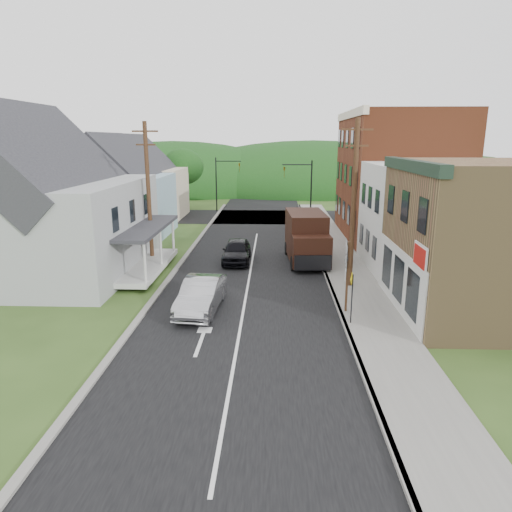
# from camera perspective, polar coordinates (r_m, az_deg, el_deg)

# --- Properties ---
(ground) EXTENTS (120.00, 120.00, 0.00)m
(ground) POSITION_cam_1_polar(r_m,az_deg,el_deg) (22.07, -1.55, -6.65)
(ground) COLOR #2D4719
(ground) RESTS_ON ground
(road) EXTENTS (9.00, 90.00, 0.02)m
(road) POSITION_cam_1_polar(r_m,az_deg,el_deg) (31.59, -0.39, -0.14)
(road) COLOR black
(road) RESTS_ON ground
(cross_road) EXTENTS (60.00, 9.00, 0.02)m
(cross_road) POSITION_cam_1_polar(r_m,az_deg,el_deg) (48.23, 0.51, 4.92)
(cross_road) COLOR black
(cross_road) RESTS_ON ground
(sidewalk_right) EXTENTS (2.80, 55.00, 0.15)m
(sidewalk_right) POSITION_cam_1_polar(r_m,az_deg,el_deg) (29.96, 10.79, -1.06)
(sidewalk_right) COLOR slate
(sidewalk_right) RESTS_ON ground
(curb_right) EXTENTS (0.20, 55.00, 0.15)m
(curb_right) POSITION_cam_1_polar(r_m,az_deg,el_deg) (29.78, 8.22, -1.04)
(curb_right) COLOR slate
(curb_right) RESTS_ON ground
(curb_left) EXTENTS (0.30, 55.00, 0.12)m
(curb_left) POSITION_cam_1_polar(r_m,az_deg,el_deg) (30.22, -9.41, -0.89)
(curb_left) COLOR slate
(curb_left) RESTS_ON ground
(storefront_tan) EXTENTS (8.00, 8.00, 7.00)m
(storefront_tan) POSITION_cam_1_polar(r_m,az_deg,el_deg) (23.25, 27.41, 1.80)
(storefront_tan) COLOR brown
(storefront_tan) RESTS_ON ground
(storefront_white) EXTENTS (8.00, 7.00, 6.50)m
(storefront_white) POSITION_cam_1_polar(r_m,az_deg,el_deg) (30.12, 21.45, 4.47)
(storefront_white) COLOR silver
(storefront_white) RESTS_ON ground
(storefront_red) EXTENTS (8.00, 12.00, 10.00)m
(storefront_red) POSITION_cam_1_polar(r_m,az_deg,el_deg) (38.96, 17.16, 9.45)
(storefront_red) COLOR brown
(storefront_red) RESTS_ON ground
(house_gray) EXTENTS (10.20, 12.24, 8.35)m
(house_gray) POSITION_cam_1_polar(r_m,az_deg,el_deg) (29.96, -24.51, 6.03)
(house_gray) COLOR #9DA0A2
(house_gray) RESTS_ON ground
(house_blue) EXTENTS (7.14, 8.16, 7.28)m
(house_blue) POSITION_cam_1_polar(r_m,az_deg,el_deg) (39.76, -16.13, 7.72)
(house_blue) COLOR #8AAABC
(house_blue) RESTS_ON ground
(house_cream) EXTENTS (7.14, 8.16, 7.28)m
(house_cream) POSITION_cam_1_polar(r_m,az_deg,el_deg) (48.49, -13.41, 8.99)
(house_cream) COLOR beige
(house_cream) RESTS_ON ground
(utility_pole_right) EXTENTS (1.60, 0.26, 9.00)m
(utility_pole_right) POSITION_cam_1_polar(r_m,az_deg,el_deg) (24.64, 12.11, 6.46)
(utility_pole_right) COLOR #472D19
(utility_pole_right) RESTS_ON ground
(utility_pole_left) EXTENTS (1.60, 0.26, 9.00)m
(utility_pole_left) POSITION_cam_1_polar(r_m,az_deg,el_deg) (29.80, -13.29, 7.72)
(utility_pole_left) COLOR #472D19
(utility_pole_left) RESTS_ON ground
(traffic_signal_right) EXTENTS (2.87, 0.20, 6.00)m
(traffic_signal_right) POSITION_cam_1_polar(r_m,az_deg,el_deg) (44.35, 6.02, 8.91)
(traffic_signal_right) COLOR black
(traffic_signal_right) RESTS_ON ground
(traffic_signal_left) EXTENTS (2.87, 0.20, 6.00)m
(traffic_signal_left) POSITION_cam_1_polar(r_m,az_deg,el_deg) (51.54, -4.22, 9.70)
(traffic_signal_left) COLOR black
(traffic_signal_left) RESTS_ON ground
(tree_left_b) EXTENTS (4.80, 4.80, 6.94)m
(tree_left_b) POSITION_cam_1_polar(r_m,az_deg,el_deg) (37.50, -27.48, 8.14)
(tree_left_b) COLOR #382616
(tree_left_b) RESTS_ON ground
(tree_left_c) EXTENTS (5.80, 5.80, 8.41)m
(tree_left_c) POSITION_cam_1_polar(r_m,az_deg,el_deg) (45.43, -24.93, 10.57)
(tree_left_c) COLOR #382616
(tree_left_c) RESTS_ON ground
(tree_left_d) EXTENTS (4.80, 4.80, 6.94)m
(tree_left_d) POSITION_cam_1_polar(r_m,az_deg,el_deg) (53.65, -9.15, 10.95)
(tree_left_d) COLOR #382616
(tree_left_d) RESTS_ON ground
(forested_ridge) EXTENTS (90.00, 30.00, 16.00)m
(forested_ridge) POSITION_cam_1_polar(r_m,az_deg,el_deg) (75.98, 1.13, 8.38)
(forested_ridge) COLOR black
(forested_ridge) RESTS_ON ground
(silver_sedan) EXTENTS (2.00, 4.83, 1.56)m
(silver_sedan) POSITION_cam_1_polar(r_m,az_deg,el_deg) (21.74, -6.84, -4.90)
(silver_sedan) COLOR #9D9DA2
(silver_sedan) RESTS_ON ground
(dark_sedan) EXTENTS (1.81, 4.43, 1.50)m
(dark_sedan) POSITION_cam_1_polar(r_m,az_deg,el_deg) (30.20, -2.43, 0.64)
(dark_sedan) COLOR black
(dark_sedan) RESTS_ON ground
(delivery_van) EXTENTS (2.75, 5.97, 3.26)m
(delivery_van) POSITION_cam_1_polar(r_m,az_deg,el_deg) (30.10, 6.35, 2.27)
(delivery_van) COLOR black
(delivery_van) RESTS_ON ground
(route_sign_cluster) EXTENTS (0.30, 1.89, 3.32)m
(route_sign_cluster) POSITION_cam_1_polar(r_m,az_deg,el_deg) (21.18, 11.28, -1.28)
(route_sign_cluster) COLOR #472D19
(route_sign_cluster) RESTS_ON sidewalk_right
(warning_sign) EXTENTS (0.26, 0.60, 2.33)m
(warning_sign) POSITION_cam_1_polar(r_m,az_deg,el_deg) (20.02, 11.88, -4.20)
(warning_sign) COLOR black
(warning_sign) RESTS_ON sidewalk_right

